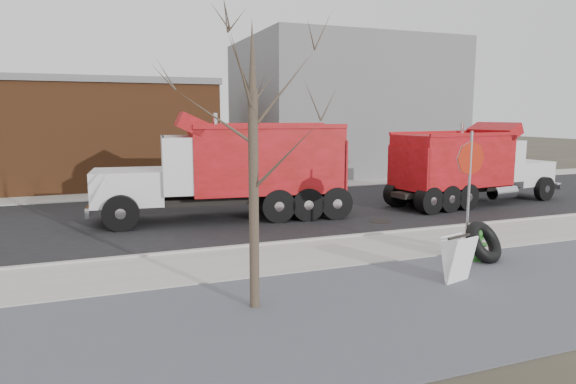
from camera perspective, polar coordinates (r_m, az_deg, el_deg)
name	(u,v)px	position (r m, az deg, el deg)	size (l,w,h in m)	color
ground	(344,255)	(13.22, 6.28, -7.02)	(120.00, 120.00, 0.00)	#383328
gravel_verge	(429,301)	(10.39, 15.35, -11.62)	(60.00, 5.00, 0.03)	slate
sidewalk	(340,252)	(13.43, 5.79, -6.63)	(60.00, 2.50, 0.06)	#9E9B93
curb	(319,240)	(14.55, 3.48, -5.30)	(60.00, 0.15, 0.11)	#9E9B93
road	(265,212)	(18.88, -2.52, -2.19)	(60.00, 9.40, 0.02)	black
far_sidewalk	(227,190)	(24.28, -6.81, 0.23)	(60.00, 2.00, 0.06)	#9E9B93
building_grey	(341,107)	(32.86, 5.95, 9.37)	(12.00, 10.00, 8.00)	slate
bare_tree	(253,129)	(9.10, -3.91, 6.98)	(3.20, 3.20, 5.20)	#382D23
fire_hydrant	(477,246)	(13.38, 20.28, -5.69)	(0.46, 0.45, 0.81)	#2B6928
truck_tire	(484,242)	(13.38, 20.91, -5.21)	(1.33, 1.19, 1.08)	black
stop_sign	(470,173)	(13.52, 19.55, 2.04)	(0.86, 0.08, 3.15)	gray
sandwich_board	(458,259)	(11.50, 18.36, -7.06)	(0.82, 0.63, 1.01)	white
dump_truck_red_a	(470,164)	(21.53, 19.54, 2.98)	(7.95, 3.06, 3.18)	black
dump_truck_red_b	(234,166)	(17.49, -6.05, 2.90)	(8.56, 3.29, 3.57)	black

